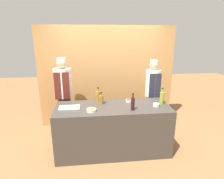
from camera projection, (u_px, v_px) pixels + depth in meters
The scene contains 13 objects.
ground_plane at pixel (113, 149), 3.71m from camera, with size 14.00×14.00×0.00m, color olive.
cabinet_wall at pixel (107, 77), 4.59m from camera, with size 3.25×0.18×2.40m.
counter at pixel (113, 129), 3.58m from camera, with size 2.11×0.80×0.91m.
sauce_bowl_brown at pixel (156, 105), 3.44m from camera, with size 0.12×0.12×0.06m.
sauce_bowl_yellow at pixel (91, 110), 3.22m from camera, with size 0.17×0.17×0.05m.
sauce_bowl_red at pixel (129, 101), 3.68m from camera, with size 0.12×0.12×0.04m.
cutting_board at pixel (69, 107), 3.38m from camera, with size 0.37×0.20×0.02m.
bottle_vinegar at pixel (98, 96), 3.68m from camera, with size 0.09×0.09×0.29m.
bottle_amber at pixel (101, 99), 3.55m from camera, with size 0.08×0.08×0.23m.
bottle_oil at pixel (162, 98), 3.54m from camera, with size 0.08×0.08×0.32m.
bottle_wine at pixel (133, 103), 3.26m from camera, with size 0.07×0.07×0.31m.
chef_left at pixel (64, 95), 4.02m from camera, with size 0.38×0.38×1.74m.
chef_right at pixel (152, 93), 4.24m from camera, with size 0.32×0.32×1.66m.
Camera 1 is at (-0.37, -3.20, 2.19)m, focal length 30.00 mm.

